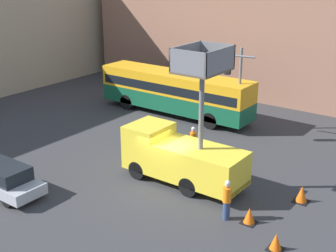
{
  "coord_description": "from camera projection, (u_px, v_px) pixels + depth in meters",
  "views": [
    {
      "loc": [
        -17.26,
        -12.93,
        10.87
      ],
      "look_at": [
        0.6,
        0.22,
        2.9
      ],
      "focal_mm": 50.0,
      "sensor_mm": 36.0,
      "label": 1
    }
  ],
  "objects": [
    {
      "name": "city_bus",
      "position": [
        175.0,
        90.0,
        33.9
      ],
      "size": [
        2.48,
        11.94,
        3.13
      ],
      "rotation": [
        0.0,
        0.0,
        1.41
      ],
      "color": "#145638",
      "rests_on": "ground_plane"
    },
    {
      "name": "traffic_cone_near_truck",
      "position": [
        276.0,
        242.0,
        18.41
      ],
      "size": [
        0.63,
        0.63,
        0.71
      ],
      "color": "black",
      "rests_on": "ground_plane"
    },
    {
      "name": "utility_truck",
      "position": [
        181.0,
        154.0,
        23.54
      ],
      "size": [
        2.54,
        6.4,
        7.13
      ],
      "color": "yellow",
      "rests_on": "ground_plane"
    },
    {
      "name": "traffic_cone_far_side",
      "position": [
        302.0,
        194.0,
        22.04
      ],
      "size": [
        0.7,
        0.7,
        0.8
      ],
      "color": "black",
      "rests_on": "ground_plane"
    },
    {
      "name": "building_backdrop_side",
      "position": [
        258.0,
        36.0,
        41.14
      ],
      "size": [
        10.0,
        28.0,
        8.89
      ],
      "color": "#936651",
      "rests_on": "ground_plane"
    },
    {
      "name": "parked_car_curbside",
      "position": [
        3.0,
        179.0,
        22.78
      ],
      "size": [
        1.8,
        4.59,
        1.49
      ],
      "color": "#A8A8B2",
      "rests_on": "ground_plane"
    },
    {
      "name": "traffic_light_pole",
      "position": [
        236.0,
        78.0,
        29.58
      ],
      "size": [
        2.78,
        2.53,
        5.51
      ],
      "color": "slate",
      "rests_on": "ground_plane"
    },
    {
      "name": "traffic_cone_mid_road",
      "position": [
        249.0,
        216.0,
        20.26
      ],
      "size": [
        0.64,
        0.64,
        0.73
      ],
      "color": "black",
      "rests_on": "ground_plane"
    },
    {
      "name": "ground_plane",
      "position": [
        165.0,
        183.0,
        23.97
      ],
      "size": [
        120.0,
        120.0,
        0.0
      ],
      "primitive_type": "plane",
      "color": "#333335"
    },
    {
      "name": "road_worker_directing",
      "position": [
        193.0,
        141.0,
        27.06
      ],
      "size": [
        0.38,
        0.38,
        1.77
      ],
      "rotation": [
        0.0,
        0.0,
        0.72
      ],
      "color": "navy",
      "rests_on": "ground_plane"
    },
    {
      "name": "road_worker_near_truck",
      "position": [
        227.0,
        200.0,
        20.37
      ],
      "size": [
        0.38,
        0.38,
        1.88
      ],
      "rotation": [
        0.0,
        0.0,
        4.56
      ],
      "color": "navy",
      "rests_on": "ground_plane"
    }
  ]
}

